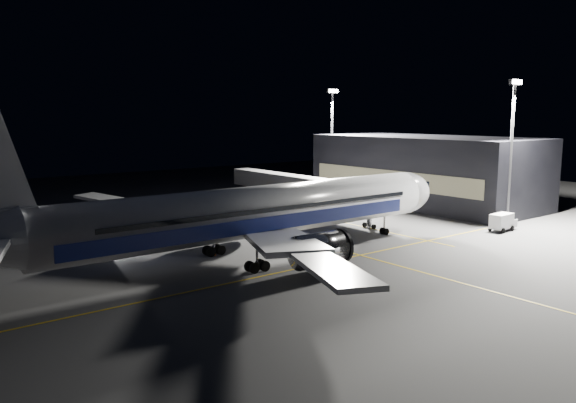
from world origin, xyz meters
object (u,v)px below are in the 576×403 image
Objects in this scene: safety_cone_a at (222,232)px; safety_cone_b at (260,236)px; service_truck at (503,221)px; baggage_tug at (102,246)px; floodlight_mast_north at (332,132)px; safety_cone_c at (215,253)px; floodlight_mast_south at (512,139)px; jet_bridge at (306,186)px; airliner at (249,214)px.

safety_cone_b is at bearing -64.49° from safety_cone_a.
service_truck reaches higher than baggage_tug.
floodlight_mast_north is 57.03m from baggage_tug.
safety_cone_b is at bearing 24.05° from safety_cone_c.
safety_cone_c is (-43.09, -27.99, -12.10)m from floodlight_mast_north.
safety_cone_b reaches higher than safety_cone_c.
floodlight_mast_south is 38.73m from safety_cone_b.
safety_cone_a is at bearing 115.51° from safety_cone_b.
floodlight_mast_south is at bearing -90.00° from floodlight_mast_north.
floodlight_mast_north is 1.00× the size of floodlight_mast_south.
safety_cone_c is (-6.62, -9.23, -0.06)m from safety_cone_a.
floodlight_mast_south is 57.20m from baggage_tug.
jet_bridge is at bearing -7.94° from baggage_tug.
floodlight_mast_north is at bearing 27.22° from safety_cone_a.
service_truck reaches higher than safety_cone_c.
jet_bridge is 19.55m from safety_cone_a.
safety_cone_b is at bearing 48.70° from airliner.
baggage_tug is 16.14m from safety_cone_a.
safety_cone_c is at bearing -150.74° from jet_bridge.
floodlight_mast_south is at bearing -13.08° from safety_cone_c.
airliner is 11.78m from safety_cone_b.
floodlight_mast_south is 4.32× the size of service_truck.
floodlight_mast_north is 43.30m from safety_cone_b.
jet_bridge is 50.78× the size of safety_cone_a.
floodlight_mast_north is at bearing 33.00° from safety_cone_c.
baggage_tug is at bearing 159.90° from floodlight_mast_south.
baggage_tug is at bearing -160.38° from floodlight_mast_north.
floodlight_mast_north reaches higher than service_truck.
airliner reaches higher than baggage_tug.
airliner is at bearing -109.20° from safety_cone_a.
safety_cone_b is at bearing -31.42° from baggage_tug.
floodlight_mast_north reaches higher than safety_cone_c.
floodlight_mast_south is at bearing 21.79° from service_truck.
jet_bridge is 19.35m from safety_cone_b.
jet_bridge is 7.18× the size of service_truck.
safety_cone_b is (18.60, -5.18, -0.50)m from baggage_tug.
service_truck reaches higher than safety_cone_b.
floodlight_mast_south is 45.86m from safety_cone_c.
service_truck is 38.38m from safety_cone_a.
airliner reaches higher than safety_cone_a.
floodlight_mast_north reaches higher than airliner.
floodlight_mast_north is (41.08, 31.99, 7.21)m from airliner.
jet_bridge is 24.06m from floodlight_mast_north.
safety_cone_c is at bearing -147.00° from floodlight_mast_north.
safety_cone_a is 5.73m from safety_cone_b.
baggage_tug is 4.79× the size of safety_cone_b.
airliner is 52.56m from floodlight_mast_north.
airliner is 37.53m from service_truck.
safety_cone_a is at bearing 70.80° from airliner.
floodlight_mast_south is 42.95m from safety_cone_a.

